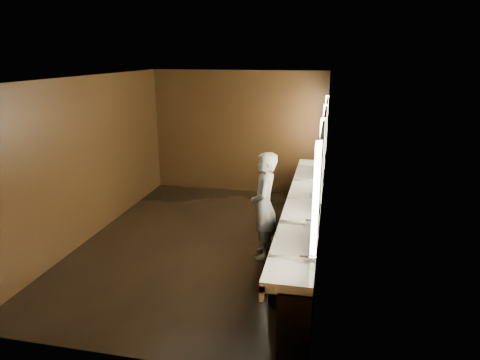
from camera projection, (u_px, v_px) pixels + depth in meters
The scene contains 10 objects.
floor at pixel (202, 242), 7.45m from camera, with size 6.00×6.00×0.00m, color black.
ceiling at pixel (198, 77), 6.65m from camera, with size 4.00×6.00×0.02m, color #2D2D2B.
wall_back at pixel (239, 132), 9.86m from camera, with size 4.00×0.02×2.80m, color black.
wall_front at pixel (111, 238), 4.24m from camera, with size 4.00×0.02×2.80m, color black.
wall_left at pixel (90, 158), 7.45m from camera, with size 0.02×6.00×2.80m, color black.
wall_right at pixel (323, 171), 6.65m from camera, with size 0.02×6.00×2.80m, color black.
sink_counter at pixel (307, 224), 6.95m from camera, with size 0.55×5.40×1.01m.
mirror_band at pixel (323, 149), 6.56m from camera, with size 0.06×5.03×1.15m.
person at pixel (264, 206), 6.71m from camera, with size 0.63×0.41×1.71m, color #8BA4D0.
trash_bin at pixel (282, 284), 5.55m from camera, with size 0.36×0.36×0.56m, color black.
Camera 1 is at (2.07, -6.55, 3.16)m, focal length 32.00 mm.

